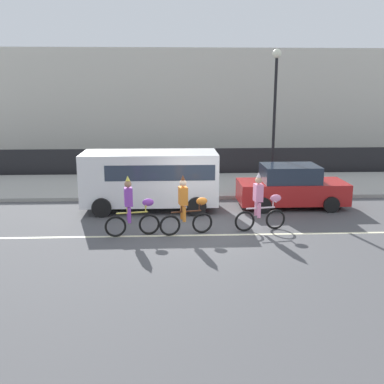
% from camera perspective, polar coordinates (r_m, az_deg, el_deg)
% --- Properties ---
extents(ground_plane, '(80.00, 80.00, 0.00)m').
position_cam_1_polar(ground_plane, '(14.63, 0.97, -4.89)').
color(ground_plane, '#4C4C4F').
extents(road_centre_line, '(36.00, 0.14, 0.01)m').
position_cam_1_polar(road_centre_line, '(14.15, 1.10, -5.50)').
color(road_centre_line, beige).
rests_on(road_centre_line, ground).
extents(sidewalk_curb, '(60.00, 5.00, 0.15)m').
position_cam_1_polar(sidewalk_curb, '(20.88, -0.15, 0.87)').
color(sidewalk_curb, '#9E9B93').
rests_on(sidewalk_curb, ground).
extents(fence_line, '(40.00, 0.08, 1.40)m').
position_cam_1_polar(fence_line, '(23.61, -0.46, 3.86)').
color(fence_line, black).
rests_on(fence_line, ground).
extents(building_backdrop, '(28.00, 8.00, 6.82)m').
position_cam_1_polar(building_backdrop, '(31.91, -0.58, 11.20)').
color(building_backdrop, beige).
rests_on(building_backdrop, ground).
extents(parade_cyclist_purple, '(1.70, 0.54, 1.92)m').
position_cam_1_polar(parade_cyclist_purple, '(13.99, -7.57, -2.25)').
color(parade_cyclist_purple, black).
rests_on(parade_cyclist_purple, ground).
extents(parade_cyclist_orange, '(1.69, 0.56, 1.92)m').
position_cam_1_polar(parade_cyclist_orange, '(14.00, -0.68, -2.13)').
color(parade_cyclist_orange, black).
rests_on(parade_cyclist_orange, ground).
extents(parade_cyclist_pink, '(1.71, 0.53, 1.92)m').
position_cam_1_polar(parade_cyclist_pink, '(14.57, 8.77, -1.67)').
color(parade_cyclist_pink, black).
rests_on(parade_cyclist_pink, ground).
extents(parked_van_white, '(5.00, 2.22, 2.18)m').
position_cam_1_polar(parked_van_white, '(16.91, -5.09, 2.03)').
color(parked_van_white, white).
rests_on(parked_van_white, ground).
extents(parked_car_red, '(4.10, 1.92, 1.64)m').
position_cam_1_polar(parked_car_red, '(17.68, 12.48, 0.61)').
color(parked_car_red, '#AD1E1E').
rests_on(parked_car_red, ground).
extents(street_lamp_post, '(0.36, 0.36, 5.86)m').
position_cam_1_polar(street_lamp_post, '(18.94, 10.49, 11.32)').
color(street_lamp_post, black).
rests_on(street_lamp_post, sidewalk_curb).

